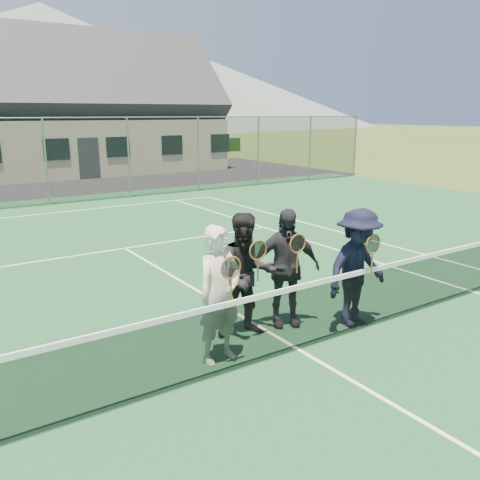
{
  "coord_description": "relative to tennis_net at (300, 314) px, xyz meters",
  "views": [
    {
      "loc": [
        -4.18,
        -4.84,
        3.16
      ],
      "look_at": [
        0.04,
        1.5,
        1.25
      ],
      "focal_mm": 38.0,
      "sensor_mm": 36.0,
      "label": 1
    }
  ],
  "objects": [
    {
      "name": "tennis_net",
      "position": [
        0.0,
        0.0,
        0.0
      ],
      "size": [
        11.68,
        0.08,
        1.1
      ],
      "color": "slate",
      "rests_on": "ground"
    },
    {
      "name": "tree_e",
      "position": [
        18.0,
        33.0,
        5.25
      ],
      "size": [
        3.2,
        3.2,
        7.77
      ],
      "color": "#382814",
      "rests_on": "ground"
    },
    {
      "name": "player_d",
      "position": [
        1.27,
        0.19,
        0.38
      ],
      "size": [
        1.21,
        0.75,
        1.8
      ],
      "color": "black",
      "rests_on": "court_surface"
    },
    {
      "name": "tree_d",
      "position": [
        12.0,
        33.0,
        5.25
      ],
      "size": [
        3.2,
        3.2,
        7.77
      ],
      "color": "#392614",
      "rests_on": "ground"
    },
    {
      "name": "court_surface",
      "position": [
        0.0,
        0.0,
        -0.53
      ],
      "size": [
        30.0,
        30.0,
        0.02
      ],
      "primitive_type": "cube",
      "color": "#1C4C2B",
      "rests_on": "ground"
    },
    {
      "name": "player_b",
      "position": [
        -0.29,
        0.83,
        0.38
      ],
      "size": [
        1.04,
        0.91,
        1.8
      ],
      "color": "black",
      "rests_on": "court_surface"
    },
    {
      "name": "ground",
      "position": [
        0.0,
        20.0,
        -0.54
      ],
      "size": [
        220.0,
        220.0,
        0.0
      ],
      "primitive_type": "plane",
      "color": "#364D1B",
      "rests_on": "ground"
    },
    {
      "name": "hill_east",
      "position": [
        55.0,
        95.0,
        6.46
      ],
      "size": [
        90.0,
        90.0,
        14.0
      ],
      "primitive_type": "cone",
      "color": "#53635B",
      "rests_on": "ground"
    },
    {
      "name": "player_a",
      "position": [
        -1.03,
        0.36,
        0.38
      ],
      "size": [
        0.71,
        0.54,
        1.8
      ],
      "color": "beige",
      "rests_on": "court_surface"
    },
    {
      "name": "court_markings",
      "position": [
        0.0,
        0.0,
        -0.51
      ],
      "size": [
        11.03,
        23.83,
        0.01
      ],
      "color": "white",
      "rests_on": "court_surface"
    },
    {
      "name": "player_c",
      "position": [
        0.39,
        0.81,
        0.38
      ],
      "size": [
        1.14,
        0.84,
        1.8
      ],
      "color": "#222327",
      "rests_on": "court_surface"
    },
    {
      "name": "perimeter_fence",
      "position": [
        0.0,
        13.5,
        0.99
      ],
      "size": [
        30.07,
        0.07,
        3.02
      ],
      "color": "slate",
      "rests_on": "ground"
    },
    {
      "name": "hill_centre",
      "position": [
        20.0,
        95.0,
        10.46
      ],
      "size": [
        120.0,
        120.0,
        22.0
      ],
      "primitive_type": "cone",
      "color": "#536359",
      "rests_on": "ground"
    },
    {
      "name": "clubhouse",
      "position": [
        4.0,
        24.0,
        3.45
      ],
      "size": [
        15.6,
        8.2,
        7.7
      ],
      "color": "beige",
      "rests_on": "ground"
    }
  ]
}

